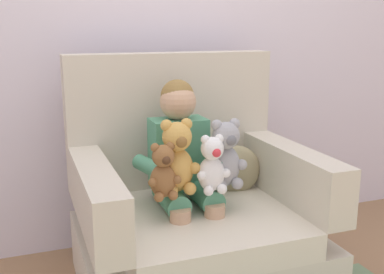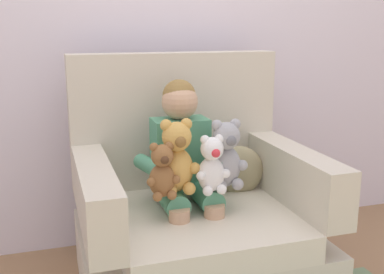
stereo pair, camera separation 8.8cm
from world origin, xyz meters
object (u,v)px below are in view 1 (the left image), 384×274
Objects in this scene: armchair at (192,217)px; seated_child at (183,160)px; plush_brown at (163,173)px; plush_honey at (177,159)px; plush_grey at (225,156)px; throw_pillow at (235,170)px; plush_white at (212,166)px.

armchair is 0.29m from seated_child.
armchair is 0.39m from plush_brown.
plush_grey is at bearing -2.50° from plush_honey.
plush_brown is 0.93× the size of throw_pillow.
plush_white is at bearing -79.48° from armchair.
plush_white is at bearing 16.06° from plush_brown.
plush_brown is 0.55m from throw_pillow.
throw_pillow is (0.27, 0.11, 0.17)m from armchair.
plush_grey reaches higher than throw_pillow.
throw_pillow is (0.16, 0.23, -0.15)m from plush_grey.
seated_child is 2.51× the size of plush_honey.
plush_brown is 0.74× the size of plush_honey.
plush_brown is at bearing -139.02° from armchair.
plush_honey reaches higher than plush_brown.
plush_white is 0.22m from plush_brown.
plush_white reaches higher than throw_pillow.
seated_child is 0.23m from plush_brown.
seated_child is (-0.04, 0.01, 0.28)m from armchair.
throw_pillow is (0.39, 0.23, -0.16)m from plush_honey.
plush_honey is at bearing 48.31° from plush_brown.
plush_white reaches higher than plush_brown.
throw_pillow is (0.46, 0.27, -0.12)m from plush_brown.
seated_child reaches higher than throw_pillow.
plush_brown reaches higher than throw_pillow.
plush_honey is 0.23m from plush_grey.
plush_brown is 0.77× the size of plush_grey.
armchair is 0.37m from plush_honey.
armchair is 4.53× the size of plush_brown.
seated_child is 3.18× the size of plush_white.
throw_pillow is at bearing 41.03° from plush_grey.
plush_honey is 1.05× the size of plush_grey.
armchair is at bearing 45.51° from plush_honey.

